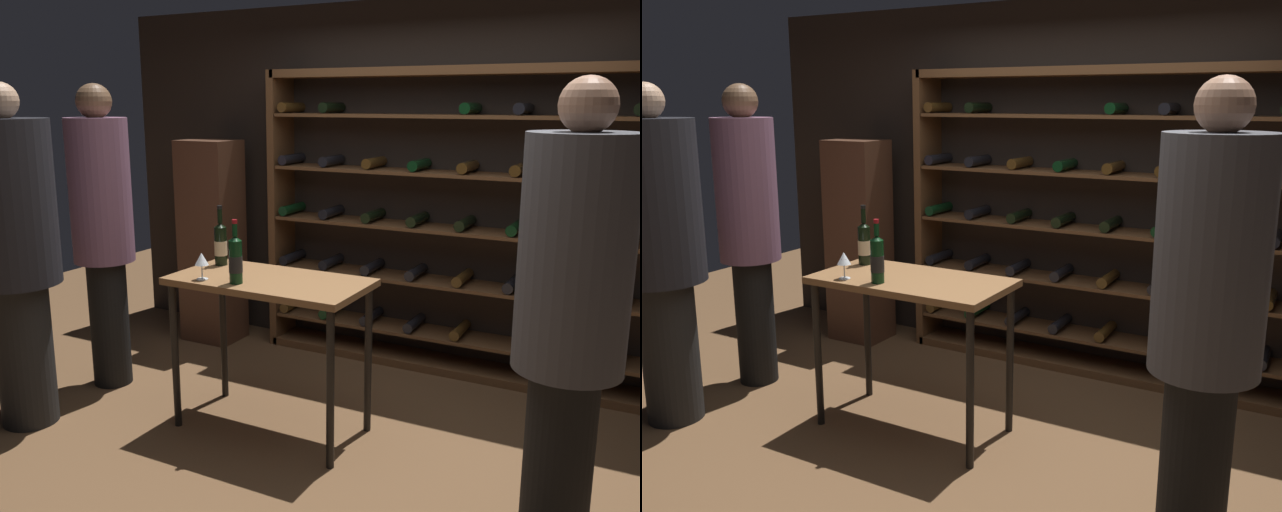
{
  "view_description": "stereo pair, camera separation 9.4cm",
  "coord_description": "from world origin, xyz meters",
  "views": [
    {
      "loc": [
        1.57,
        -3.17,
        1.94
      ],
      "look_at": [
        -0.24,
        0.22,
        1.07
      ],
      "focal_mm": 38.29,
      "sensor_mm": 36.0,
      "label": 1
    },
    {
      "loc": [
        1.65,
        -3.13,
        1.94
      ],
      "look_at": [
        -0.24,
        0.22,
        1.07
      ],
      "focal_mm": 38.29,
      "sensor_mm": 36.0,
      "label": 2
    }
  ],
  "objects": [
    {
      "name": "wine_glass_stemmed_center",
      "position": [
        -0.82,
        -0.15,
        1.05
      ],
      "size": [
        0.08,
        0.08,
        0.16
      ],
      "color": "silver",
      "rests_on": "tasting_table"
    },
    {
      "name": "display_cabinet",
      "position": [
        -1.77,
        1.2,
        0.82
      ],
      "size": [
        0.44,
        0.36,
        1.64
      ],
      "primitive_type": "cube",
      "color": "#4C2D1E",
      "rests_on": "ground"
    },
    {
      "name": "back_wall",
      "position": [
        0.0,
        1.66,
        1.33
      ],
      "size": [
        5.59,
        0.1,
        2.66
      ],
      "primitive_type": "cube",
      "color": "black",
      "rests_on": "ground"
    },
    {
      "name": "person_guest_khaki",
      "position": [
        1.22,
        -0.4,
        1.13
      ],
      "size": [
        0.44,
        0.44,
        2.04
      ],
      "rotation": [
        0.0,
        0.0,
        -2.93
      ],
      "color": "black",
      "rests_on": "ground"
    },
    {
      "name": "wine_bottle_red_label",
      "position": [
        -0.93,
        0.19,
        1.07
      ],
      "size": [
        0.08,
        0.08,
        0.38
      ],
      "color": "black",
      "rests_on": "tasting_table"
    },
    {
      "name": "wine_rack",
      "position": [
        0.25,
        1.45,
        1.07
      ],
      "size": [
        3.06,
        0.32,
        2.17
      ],
      "color": "brown",
      "rests_on": "ground"
    },
    {
      "name": "ground_plane",
      "position": [
        0.0,
        0.0,
        0.0
      ],
      "size": [
        9.32,
        9.32,
        0.0
      ],
      "primitive_type": "plane",
      "color": "brown"
    },
    {
      "name": "wine_bottle_gold_foil",
      "position": [
        -0.6,
        -0.13,
        1.08
      ],
      "size": [
        0.08,
        0.08,
        0.36
      ],
      "color": "black",
      "rests_on": "tasting_table"
    },
    {
      "name": "tasting_table",
      "position": [
        -0.49,
        0.05,
        0.82
      ],
      "size": [
        1.15,
        0.59,
        0.94
      ],
      "color": "brown",
      "rests_on": "ground"
    },
    {
      "name": "person_guest_plum_blouse",
      "position": [
        -1.84,
        0.11,
        1.14
      ],
      "size": [
        0.4,
        0.4,
        2.05
      ],
      "rotation": [
        0.0,
        0.0,
        -0.07
      ],
      "color": "black",
      "rests_on": "ground"
    },
    {
      "name": "person_guest_blue_shirt",
      "position": [
        -1.86,
        -0.57,
        1.13
      ],
      "size": [
        0.51,
        0.51,
        2.05
      ],
      "rotation": [
        0.0,
        0.0,
        -0.18
      ],
      "color": "black",
      "rests_on": "ground"
    }
  ]
}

